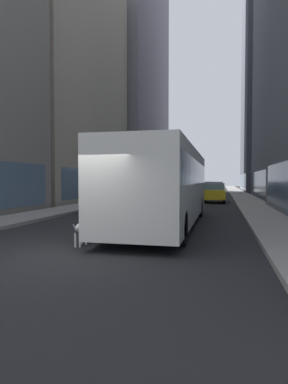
# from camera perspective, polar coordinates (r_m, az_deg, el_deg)

# --- Properties ---
(ground_plane) EXTENTS (120.00, 120.00, 0.00)m
(ground_plane) POSITION_cam_1_polar(r_m,az_deg,el_deg) (42.80, 8.67, -0.44)
(ground_plane) COLOR #232326
(sidewalk_left) EXTENTS (2.40, 110.00, 0.15)m
(sidewalk_left) POSITION_cam_1_polar(r_m,az_deg,el_deg) (43.63, 1.19, -0.27)
(sidewalk_left) COLOR gray
(sidewalk_left) RESTS_ON ground
(sidewalk_right) EXTENTS (2.40, 110.00, 0.15)m
(sidewalk_right) POSITION_cam_1_polar(r_m,az_deg,el_deg) (42.72, 16.31, -0.40)
(sidewalk_right) COLOR #9E9991
(sidewalk_right) RESTS_ON ground
(building_left_mid) EXTENTS (8.55, 17.72, 23.98)m
(building_left_mid) POSITION_cam_1_polar(r_m,az_deg,el_deg) (34.58, -14.50, 19.03)
(building_left_mid) COLOR #B2A893
(building_left_mid) RESTS_ON ground
(building_left_far) EXTENTS (10.68, 23.81, 39.02)m
(building_left_far) POSITION_cam_1_polar(r_m,az_deg,el_deg) (56.16, -3.47, 20.39)
(building_left_far) COLOR slate
(building_left_far) RESTS_ON ground
(building_right_far) EXTENTS (10.50, 15.42, 41.88)m
(building_right_far) POSITION_cam_1_polar(r_m,az_deg,el_deg) (57.49, 22.56, 21.30)
(building_right_far) COLOR #4C515B
(building_right_far) RESTS_ON ground
(transit_bus) EXTENTS (2.78, 11.53, 3.05)m
(transit_bus) POSITION_cam_1_polar(r_m,az_deg,el_deg) (13.61, 3.84, 1.70)
(transit_bus) COLOR silver
(transit_bus) RESTS_ON ground
(car_blue_hatchback) EXTENTS (1.88, 4.03, 1.62)m
(car_blue_hatchback) POSITION_cam_1_polar(r_m,az_deg,el_deg) (18.91, -5.98, -1.09)
(car_blue_hatchback) COLOR #4C6BB7
(car_blue_hatchback) RESTS_ON ground
(car_grey_wagon) EXTENTS (1.76, 4.38, 1.62)m
(car_grey_wagon) POSITION_cam_1_polar(r_m,az_deg,el_deg) (54.70, 8.42, 0.97)
(car_grey_wagon) COLOR slate
(car_grey_wagon) RESTS_ON ground
(car_white_van) EXTENTS (1.71, 4.22, 1.62)m
(car_white_van) POSITION_cam_1_polar(r_m,az_deg,el_deg) (28.87, 4.04, 0.00)
(car_white_van) COLOR silver
(car_white_van) RESTS_ON ground
(car_silver_sedan) EXTENTS (1.81, 4.56, 1.62)m
(car_silver_sedan) POSITION_cam_1_polar(r_m,az_deg,el_deg) (54.11, 10.91, 0.95)
(car_silver_sedan) COLOR #B7BABF
(car_silver_sedan) RESTS_ON ground
(car_black_suv) EXTENTS (1.75, 4.65, 1.62)m
(car_black_suv) POSITION_cam_1_polar(r_m,az_deg,el_deg) (47.88, 12.52, 0.79)
(car_black_suv) COLOR black
(car_black_suv) RESTS_ON ground
(car_yellow_taxi) EXTENTS (1.88, 4.04, 1.62)m
(car_yellow_taxi) POSITION_cam_1_polar(r_m,az_deg,el_deg) (27.91, 11.97, -0.10)
(car_yellow_taxi) COLOR yellow
(car_yellow_taxi) RESTS_ON ground
(box_truck) EXTENTS (2.30, 7.50, 3.05)m
(box_truck) POSITION_cam_1_polar(r_m,az_deg,el_deg) (41.24, 6.83, 1.80)
(box_truck) COLOR #19519E
(box_truck) RESTS_ON ground
(dalmatian_dog) EXTENTS (0.22, 0.96, 0.72)m
(dalmatian_dog) POSITION_cam_1_polar(r_m,az_deg,el_deg) (9.58, -10.75, -6.08)
(dalmatian_dog) COLOR white
(dalmatian_dog) RESTS_ON ground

